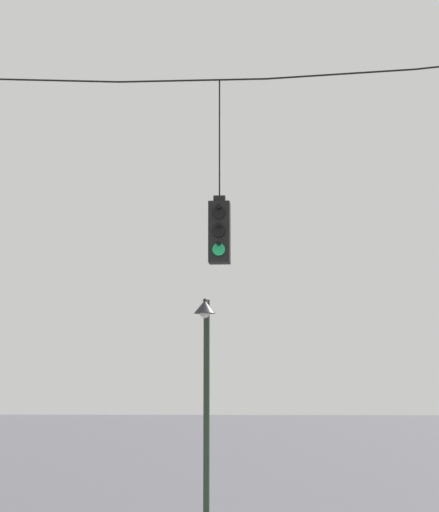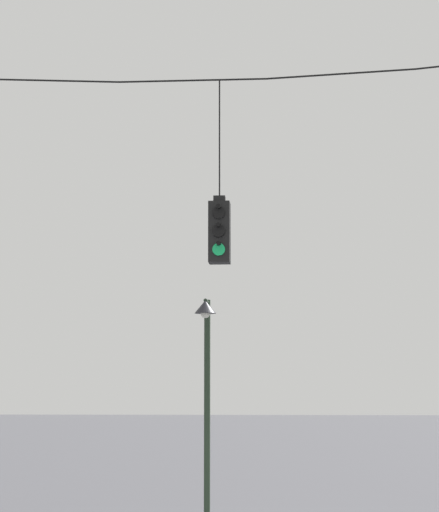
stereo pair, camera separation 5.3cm
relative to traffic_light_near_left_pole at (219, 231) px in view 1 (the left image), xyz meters
name	(u,v)px [view 1 (the left image)]	position (x,y,z in m)	size (l,w,h in m)	color
span_wire	(192,68)	(-0.45, 0.01, 2.72)	(16.91, 0.03, 0.68)	black
traffic_light_near_left_pole	(219,231)	(0.00, 0.00, 0.00)	(0.34, 0.46, 3.02)	black
street_lamp	(206,363)	(-0.49, 3.34, -2.01)	(0.41, 0.72, 4.21)	#233323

